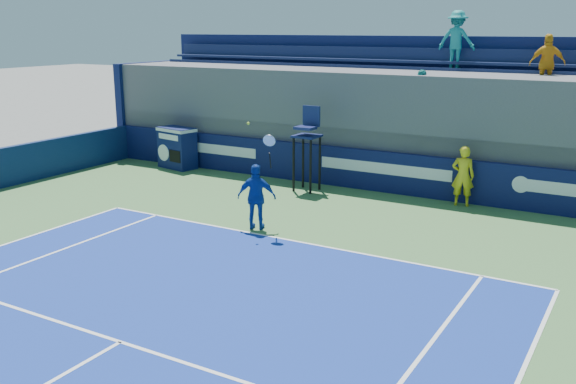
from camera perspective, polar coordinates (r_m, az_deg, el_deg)
The scene contains 6 objects.
ball_person at distance 17.73m, azimuth 15.28°, elevation 1.39°, with size 0.60×0.39×1.64m, color yellow.
back_hoarding at distance 18.82m, azimuth 8.61°, elevation 1.77°, with size 20.40×0.21×1.20m.
match_clock at distance 22.13m, azimuth -9.83°, elevation 3.99°, with size 1.43×0.96×1.40m.
umpire_chair at distance 18.61m, azimuth 1.74°, elevation 4.70°, with size 0.71×0.71×2.48m.
tennis_player at distance 15.12m, azimuth -2.80°, elevation -0.42°, with size 1.03×0.69×2.57m.
stadium_seating at distance 20.49m, azimuth 10.92°, elevation 6.25°, with size 21.00×4.05×5.18m.
Camera 1 is at (6.69, -0.01, 4.68)m, focal length 40.00 mm.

